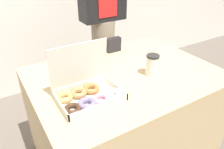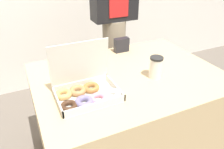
{
  "view_description": "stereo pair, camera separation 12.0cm",
  "coord_description": "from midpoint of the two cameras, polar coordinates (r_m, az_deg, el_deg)",
  "views": [
    {
      "loc": [
        -0.71,
        -1.0,
        1.41
      ],
      "look_at": [
        -0.17,
        -0.12,
        0.82
      ],
      "focal_mm": 35.0,
      "sensor_mm": 36.0,
      "label": 1
    },
    {
      "loc": [
        -0.61,
        -1.06,
        1.41
      ],
      "look_at": [
        -0.17,
        -0.12,
        0.82
      ],
      "focal_mm": 35.0,
      "sensor_mm": 36.0,
      "label": 2
    }
  ],
  "objects": [
    {
      "name": "donut_box",
      "position": [
        1.17,
        -4.01,
        -4.29
      ],
      "size": [
        0.37,
        0.25,
        0.28
      ],
      "color": "silver",
      "rests_on": "table"
    },
    {
      "name": "napkin_holder",
      "position": [
        1.7,
        4.53,
        7.66
      ],
      "size": [
        0.11,
        0.05,
        0.11
      ],
      "color": "#232328",
      "rests_on": "table"
    },
    {
      "name": "table",
      "position": [
        1.61,
        6.0,
        -11.18
      ],
      "size": [
        1.19,
        0.87,
        0.72
      ],
      "color": "tan",
      "rests_on": "ground_plane"
    },
    {
      "name": "person_customer",
      "position": [
        1.97,
        2.35,
        14.5
      ],
      "size": [
        0.38,
        0.21,
        1.65
      ],
      "color": "gray",
      "rests_on": "ground_plane"
    },
    {
      "name": "coffee_cup",
      "position": [
        1.37,
        13.83,
        1.78
      ],
      "size": [
        0.08,
        0.08,
        0.14
      ],
      "color": "silver",
      "rests_on": "table"
    }
  ]
}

